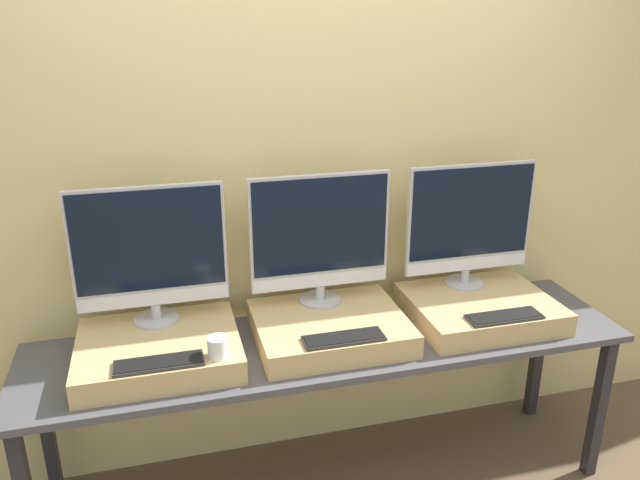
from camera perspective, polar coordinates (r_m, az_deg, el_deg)
wall_back at (r=2.73m, az=-1.10°, el=4.89°), size 8.00×0.04×2.60m
workbench at (r=2.65m, az=0.96°, el=-10.33°), size 2.49×0.60×0.74m
wooden_riser_left at (r=2.52m, az=-14.51°, el=-9.70°), size 0.61×0.51×0.10m
monitor_left at (r=2.52m, az=-15.29°, el=-1.02°), size 0.59×0.18×0.56m
keyboard_left at (r=2.33m, az=-14.51°, el=-10.83°), size 0.31×0.10×0.01m
mug at (r=2.32m, az=-9.31°, el=-9.65°), size 0.08×0.08×0.08m
wooden_riser_center at (r=2.60m, az=0.90°, el=-8.02°), size 0.61×0.51×0.10m
monitor_center at (r=2.59m, az=0.01°, el=0.39°), size 0.59×0.18×0.56m
keyboard_center at (r=2.41m, az=2.19°, el=-8.96°), size 0.31×0.10×0.01m
wooden_riser_right at (r=2.85m, az=14.40°, el=-6.06°), size 0.61×0.51×0.10m
monitor_right at (r=2.84m, az=13.53°, el=1.61°), size 0.59×0.18×0.56m
keyboard_right at (r=2.67m, az=16.50°, el=-6.72°), size 0.31×0.10×0.01m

